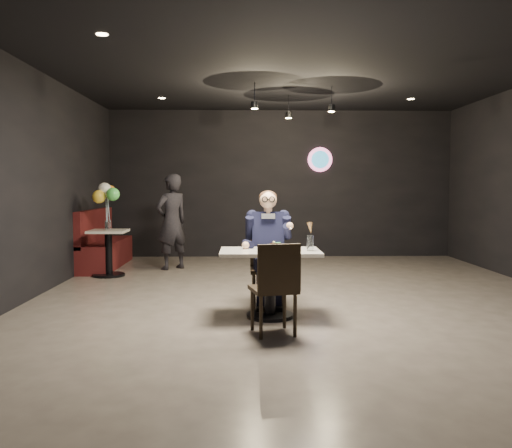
{
  "coord_description": "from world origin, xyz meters",
  "views": [
    {
      "loc": [
        -0.76,
        -6.65,
        1.45
      ],
      "look_at": [
        -0.61,
        -0.12,
        1.0
      ],
      "focal_mm": 38.0,
      "sensor_mm": 36.0,
      "label": 1
    }
  ],
  "objects_px": {
    "sundae_glass": "(310,243)",
    "booth_bench": "(106,238)",
    "main_table": "(270,284)",
    "balloon_vase": "(108,225)",
    "passerby": "(172,222)",
    "chair_far": "(268,269)",
    "side_table": "(109,254)",
    "chair_near": "(273,287)",
    "seated_man": "(268,247)"
  },
  "relations": [
    {
      "from": "booth_bench",
      "to": "side_table",
      "type": "relative_size",
      "value": 2.85
    },
    {
      "from": "sundae_glass",
      "to": "passerby",
      "type": "height_order",
      "value": "passerby"
    },
    {
      "from": "main_table",
      "to": "chair_far",
      "type": "height_order",
      "value": "chair_far"
    },
    {
      "from": "main_table",
      "to": "passerby",
      "type": "bearing_deg",
      "value": 113.68
    },
    {
      "from": "main_table",
      "to": "passerby",
      "type": "distance_m",
      "value": 3.89
    },
    {
      "from": "booth_bench",
      "to": "chair_near",
      "type": "bearing_deg",
      "value": -58.18
    },
    {
      "from": "booth_bench",
      "to": "main_table",
      "type": "bearing_deg",
      "value": -53.9
    },
    {
      "from": "main_table",
      "to": "booth_bench",
      "type": "xyz_separation_m",
      "value": [
        -2.78,
        3.81,
        0.14
      ]
    },
    {
      "from": "passerby",
      "to": "seated_man",
      "type": "bearing_deg",
      "value": 77.71
    },
    {
      "from": "booth_bench",
      "to": "side_table",
      "type": "xyz_separation_m",
      "value": [
        0.3,
        -1.0,
        -0.15
      ]
    },
    {
      "from": "booth_bench",
      "to": "sundae_glass",
      "type": "bearing_deg",
      "value": -50.33
    },
    {
      "from": "chair_near",
      "to": "balloon_vase",
      "type": "distance_m",
      "value": 4.29
    },
    {
      "from": "chair_near",
      "to": "side_table",
      "type": "xyz_separation_m",
      "value": [
        -2.48,
        3.48,
        -0.09
      ]
    },
    {
      "from": "main_table",
      "to": "booth_bench",
      "type": "height_order",
      "value": "booth_bench"
    },
    {
      "from": "chair_near",
      "to": "balloon_vase",
      "type": "relative_size",
      "value": 5.94
    },
    {
      "from": "side_table",
      "to": "balloon_vase",
      "type": "height_order",
      "value": "balloon_vase"
    },
    {
      "from": "chair_near",
      "to": "balloon_vase",
      "type": "height_order",
      "value": "chair_near"
    },
    {
      "from": "chair_near",
      "to": "side_table",
      "type": "distance_m",
      "value": 4.27
    },
    {
      "from": "seated_man",
      "to": "side_table",
      "type": "distance_m",
      "value": 3.37
    },
    {
      "from": "balloon_vase",
      "to": "side_table",
      "type": "bearing_deg",
      "value": 0.0
    },
    {
      "from": "booth_bench",
      "to": "balloon_vase",
      "type": "bearing_deg",
      "value": -73.3
    },
    {
      "from": "sundae_glass",
      "to": "passerby",
      "type": "xyz_separation_m",
      "value": [
        -1.99,
        3.61,
        0.0
      ]
    },
    {
      "from": "chair_far",
      "to": "passerby",
      "type": "relative_size",
      "value": 0.55
    },
    {
      "from": "booth_bench",
      "to": "balloon_vase",
      "type": "relative_size",
      "value": 13.43
    },
    {
      "from": "chair_far",
      "to": "booth_bench",
      "type": "xyz_separation_m",
      "value": [
        -2.78,
        3.26,
        0.06
      ]
    },
    {
      "from": "sundae_glass",
      "to": "passerby",
      "type": "distance_m",
      "value": 4.12
    },
    {
      "from": "chair_far",
      "to": "side_table",
      "type": "height_order",
      "value": "chair_far"
    },
    {
      "from": "seated_man",
      "to": "chair_near",
      "type": "bearing_deg",
      "value": -90.0
    },
    {
      "from": "chair_far",
      "to": "balloon_vase",
      "type": "distance_m",
      "value": 3.37
    },
    {
      "from": "chair_far",
      "to": "chair_near",
      "type": "bearing_deg",
      "value": -90.0
    },
    {
      "from": "sundae_glass",
      "to": "balloon_vase",
      "type": "height_order",
      "value": "sundae_glass"
    },
    {
      "from": "chair_far",
      "to": "side_table",
      "type": "distance_m",
      "value": 3.36
    },
    {
      "from": "chair_far",
      "to": "seated_man",
      "type": "relative_size",
      "value": 0.64
    },
    {
      "from": "passerby",
      "to": "main_table",
      "type": "bearing_deg",
      "value": 73.95
    },
    {
      "from": "seated_man",
      "to": "sundae_glass",
      "type": "relative_size",
      "value": 8.55
    },
    {
      "from": "chair_near",
      "to": "sundae_glass",
      "type": "distance_m",
      "value": 0.83
    },
    {
      "from": "sundae_glass",
      "to": "booth_bench",
      "type": "xyz_separation_m",
      "value": [
        -3.21,
        3.88,
        -0.31
      ]
    },
    {
      "from": "chair_far",
      "to": "seated_man",
      "type": "distance_m",
      "value": 0.26
    },
    {
      "from": "chair_far",
      "to": "sundae_glass",
      "type": "relative_size",
      "value": 5.46
    },
    {
      "from": "booth_bench",
      "to": "side_table",
      "type": "bearing_deg",
      "value": -73.3
    },
    {
      "from": "chair_near",
      "to": "sundae_glass",
      "type": "relative_size",
      "value": 5.46
    },
    {
      "from": "balloon_vase",
      "to": "passerby",
      "type": "distance_m",
      "value": 1.18
    },
    {
      "from": "seated_man",
      "to": "sundae_glass",
      "type": "distance_m",
      "value": 0.76
    },
    {
      "from": "main_table",
      "to": "chair_near",
      "type": "relative_size",
      "value": 1.2
    },
    {
      "from": "chair_far",
      "to": "booth_bench",
      "type": "distance_m",
      "value": 4.28
    },
    {
      "from": "side_table",
      "to": "passerby",
      "type": "relative_size",
      "value": 0.44
    },
    {
      "from": "main_table",
      "to": "side_table",
      "type": "bearing_deg",
      "value": 131.42
    },
    {
      "from": "chair_near",
      "to": "booth_bench",
      "type": "height_order",
      "value": "booth_bench"
    },
    {
      "from": "side_table",
      "to": "passerby",
      "type": "xyz_separation_m",
      "value": [
        0.93,
        0.73,
        0.47
      ]
    },
    {
      "from": "seated_man",
      "to": "passerby",
      "type": "relative_size",
      "value": 0.86
    }
  ]
}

